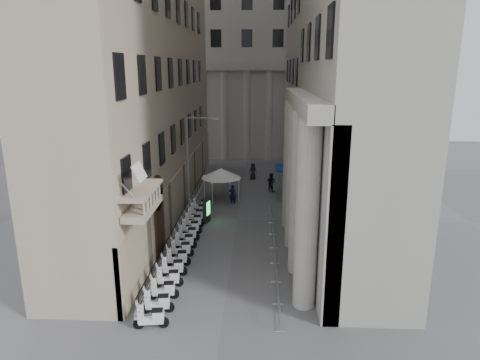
% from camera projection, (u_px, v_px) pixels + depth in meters
% --- Properties ---
extents(left_building, '(5.00, 36.00, 34.00)m').
position_uv_depth(left_building, '(147.00, 9.00, 34.73)').
color(left_building, '#C5B297').
rests_on(left_building, ground).
extents(far_building, '(22.00, 10.00, 30.00)m').
position_uv_depth(far_building, '(248.00, 48.00, 60.01)').
color(far_building, '#AFACA5').
rests_on(far_building, ground).
extents(iron_fence, '(0.30, 28.00, 1.40)m').
position_uv_depth(iron_fence, '(185.00, 223.00, 35.08)').
color(iron_fence, black).
rests_on(iron_fence, ground).
extents(blue_awning, '(1.60, 3.00, 3.00)m').
position_uv_depth(blue_awning, '(283.00, 196.00, 42.43)').
color(blue_awning, navy).
rests_on(blue_awning, ground).
extents(flag, '(1.00, 1.40, 8.20)m').
position_uv_depth(flag, '(148.00, 311.00, 22.51)').
color(flag, '#9E0C11').
rests_on(flag, ground).
extents(scooter_0, '(1.46, 0.74, 1.50)m').
position_uv_depth(scooter_0, '(152.00, 328.00, 21.05)').
color(scooter_0, white).
rests_on(scooter_0, ground).
extents(scooter_1, '(1.46, 0.74, 1.50)m').
position_uv_depth(scooter_1, '(158.00, 313.00, 22.36)').
color(scooter_1, white).
rests_on(scooter_1, ground).
extents(scooter_2, '(1.46, 0.74, 1.50)m').
position_uv_depth(scooter_2, '(164.00, 299.00, 23.68)').
color(scooter_2, white).
rests_on(scooter_2, ground).
extents(scooter_3, '(1.46, 0.74, 1.50)m').
position_uv_depth(scooter_3, '(169.00, 287.00, 24.99)').
color(scooter_3, white).
rests_on(scooter_3, ground).
extents(scooter_4, '(1.46, 0.74, 1.50)m').
position_uv_depth(scooter_4, '(174.00, 276.00, 26.31)').
color(scooter_4, white).
rests_on(scooter_4, ground).
extents(scooter_5, '(1.46, 0.74, 1.50)m').
position_uv_depth(scooter_5, '(178.00, 266.00, 27.63)').
color(scooter_5, white).
rests_on(scooter_5, ground).
extents(scooter_6, '(1.46, 0.74, 1.50)m').
position_uv_depth(scooter_6, '(181.00, 257.00, 28.94)').
color(scooter_6, white).
rests_on(scooter_6, ground).
extents(scooter_7, '(1.46, 0.74, 1.50)m').
position_uv_depth(scooter_7, '(185.00, 248.00, 30.26)').
color(scooter_7, white).
rests_on(scooter_7, ground).
extents(scooter_8, '(1.46, 0.74, 1.50)m').
position_uv_depth(scooter_8, '(188.00, 241.00, 31.57)').
color(scooter_8, white).
rests_on(scooter_8, ground).
extents(scooter_9, '(1.46, 0.74, 1.50)m').
position_uv_depth(scooter_9, '(191.00, 234.00, 32.89)').
color(scooter_9, white).
rests_on(scooter_9, ground).
extents(scooter_10, '(1.46, 0.74, 1.50)m').
position_uv_depth(scooter_10, '(194.00, 228.00, 34.20)').
color(scooter_10, white).
rests_on(scooter_10, ground).
extents(scooter_11, '(1.46, 0.74, 1.50)m').
position_uv_depth(scooter_11, '(196.00, 222.00, 35.52)').
color(scooter_11, white).
rests_on(scooter_11, ground).
extents(scooter_12, '(1.46, 0.74, 1.50)m').
position_uv_depth(scooter_12, '(198.00, 216.00, 36.83)').
color(scooter_12, white).
rests_on(scooter_12, ground).
extents(scooter_13, '(1.46, 0.74, 1.50)m').
position_uv_depth(scooter_13, '(201.00, 211.00, 38.15)').
color(scooter_13, white).
rests_on(scooter_13, ground).
extents(barrier_0, '(0.60, 2.40, 1.10)m').
position_uv_depth(barrier_0, '(279.00, 318.00, 21.89)').
color(barrier_0, '#A3A6AB').
rests_on(barrier_0, ground).
extents(barrier_1, '(0.60, 2.40, 1.10)m').
position_uv_depth(barrier_1, '(277.00, 293.00, 24.30)').
color(barrier_1, '#A3A6AB').
rests_on(barrier_1, ground).
extents(barrier_2, '(0.60, 2.40, 1.10)m').
position_uv_depth(barrier_2, '(275.00, 273.00, 26.72)').
color(barrier_2, '#A3A6AB').
rests_on(barrier_2, ground).
extents(barrier_3, '(0.60, 2.40, 1.10)m').
position_uv_depth(barrier_3, '(274.00, 256.00, 29.13)').
color(barrier_3, '#A3A6AB').
rests_on(barrier_3, ground).
extents(barrier_4, '(0.60, 2.40, 1.10)m').
position_uv_depth(barrier_4, '(273.00, 241.00, 31.54)').
color(barrier_4, '#A3A6AB').
rests_on(barrier_4, ground).
extents(barrier_5, '(0.60, 2.40, 1.10)m').
position_uv_depth(barrier_5, '(272.00, 229.00, 33.96)').
color(barrier_5, '#A3A6AB').
rests_on(barrier_5, ground).
extents(barrier_6, '(0.60, 2.40, 1.10)m').
position_uv_depth(barrier_6, '(271.00, 218.00, 36.37)').
color(barrier_6, '#A3A6AB').
rests_on(barrier_6, ground).
extents(security_tent, '(3.78, 3.78, 3.07)m').
position_uv_depth(security_tent, '(227.00, 174.00, 40.53)').
color(security_tent, white).
rests_on(security_tent, ground).
extents(street_lamp, '(2.76, 0.51, 8.50)m').
position_uv_depth(street_lamp, '(192.00, 158.00, 35.70)').
color(street_lamp, gray).
rests_on(street_lamp, ground).
extents(info_kiosk, '(0.50, 0.99, 2.01)m').
position_uv_depth(info_kiosk, '(207.00, 211.00, 35.12)').
color(info_kiosk, black).
rests_on(info_kiosk, ground).
extents(pedestrian_a, '(0.74, 0.58, 1.79)m').
position_uv_depth(pedestrian_a, '(233.00, 194.00, 40.01)').
color(pedestrian_a, '#0E1339').
rests_on(pedestrian_a, ground).
extents(pedestrian_b, '(1.20, 1.15, 1.95)m').
position_uv_depth(pedestrian_b, '(271.00, 182.00, 43.87)').
color(pedestrian_b, black).
rests_on(pedestrian_b, ground).
extents(pedestrian_c, '(1.06, 0.86, 1.88)m').
position_uv_depth(pedestrian_c, '(253.00, 171.00, 48.60)').
color(pedestrian_c, black).
rests_on(pedestrian_c, ground).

